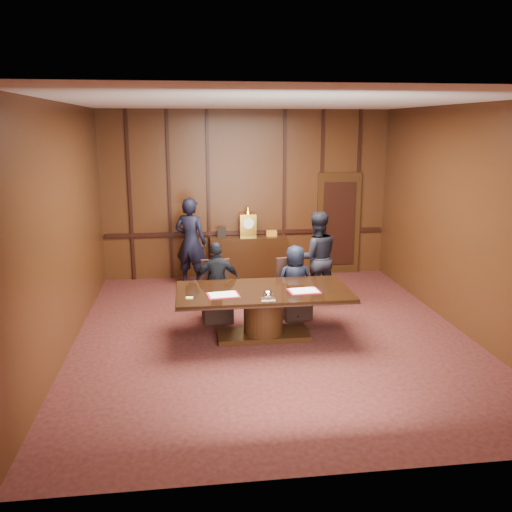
{
  "coord_description": "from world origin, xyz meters",
  "views": [
    {
      "loc": [
        -1.25,
        -7.8,
        3.17
      ],
      "look_at": [
        -0.13,
        0.91,
        1.05
      ],
      "focal_mm": 38.0,
      "sensor_mm": 36.0,
      "label": 1
    }
  ],
  "objects_px": {
    "sideboard": "(248,256)",
    "conference_table": "(263,306)",
    "signatory_right": "(295,282)",
    "signatory_left": "(217,282)",
    "witness_left": "(191,242)",
    "witness_right": "(316,258)"
  },
  "relations": [
    {
      "from": "signatory_right",
      "to": "witness_left",
      "type": "xyz_separation_m",
      "value": [
        -1.7,
        2.17,
        0.27
      ]
    },
    {
      "from": "signatory_left",
      "to": "witness_left",
      "type": "bearing_deg",
      "value": -84.39
    },
    {
      "from": "conference_table",
      "to": "sideboard",
      "type": "bearing_deg",
      "value": 87.44
    },
    {
      "from": "signatory_left",
      "to": "witness_left",
      "type": "relative_size",
      "value": 0.75
    },
    {
      "from": "signatory_left",
      "to": "witness_right",
      "type": "distance_m",
      "value": 1.99
    },
    {
      "from": "signatory_right",
      "to": "witness_left",
      "type": "relative_size",
      "value": 0.7
    },
    {
      "from": "conference_table",
      "to": "signatory_right",
      "type": "distance_m",
      "value": 1.04
    },
    {
      "from": "conference_table",
      "to": "witness_left",
      "type": "height_order",
      "value": "witness_left"
    },
    {
      "from": "conference_table",
      "to": "signatory_left",
      "type": "distance_m",
      "value": 1.04
    },
    {
      "from": "signatory_left",
      "to": "signatory_right",
      "type": "distance_m",
      "value": 1.3
    },
    {
      "from": "sideboard",
      "to": "witness_right",
      "type": "height_order",
      "value": "witness_right"
    },
    {
      "from": "signatory_right",
      "to": "conference_table",
      "type": "bearing_deg",
      "value": 46.62
    },
    {
      "from": "sideboard",
      "to": "witness_right",
      "type": "relative_size",
      "value": 0.95
    },
    {
      "from": "conference_table",
      "to": "signatory_left",
      "type": "relative_size",
      "value": 1.95
    },
    {
      "from": "sideboard",
      "to": "signatory_left",
      "type": "relative_size",
      "value": 1.19
    },
    {
      "from": "sideboard",
      "to": "signatory_right",
      "type": "distance_m",
      "value": 2.58
    },
    {
      "from": "conference_table",
      "to": "signatory_left",
      "type": "xyz_separation_m",
      "value": [
        -0.65,
        0.8,
        0.16
      ]
    },
    {
      "from": "signatory_right",
      "to": "witness_right",
      "type": "relative_size",
      "value": 0.74
    },
    {
      "from": "sideboard",
      "to": "conference_table",
      "type": "xyz_separation_m",
      "value": [
        -0.15,
        -3.33,
        0.02
      ]
    },
    {
      "from": "sideboard",
      "to": "signatory_right",
      "type": "height_order",
      "value": "sideboard"
    },
    {
      "from": "signatory_left",
      "to": "signatory_right",
      "type": "height_order",
      "value": "signatory_left"
    },
    {
      "from": "signatory_right",
      "to": "witness_right",
      "type": "bearing_deg",
      "value": -129.98
    }
  ]
}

